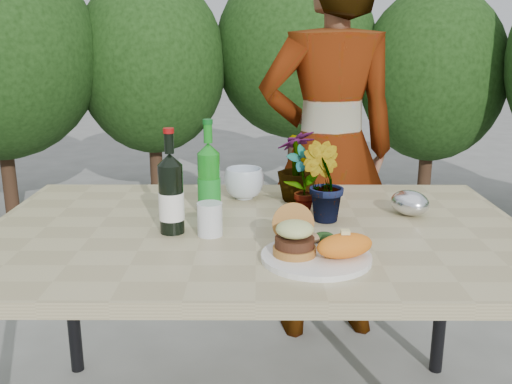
{
  "coord_description": "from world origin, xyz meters",
  "views": [
    {
      "loc": [
        0.01,
        -1.6,
        1.3
      ],
      "look_at": [
        0.0,
        -0.08,
        0.88
      ],
      "focal_mm": 40.0,
      "sensor_mm": 36.0,
      "label": 1
    }
  ],
  "objects_px": {
    "patio_table": "(256,245)",
    "dinner_plate": "(316,257)",
    "wine_bottle": "(171,195)",
    "person": "(329,151)"
  },
  "relations": [
    {
      "from": "patio_table",
      "to": "dinner_plate",
      "type": "distance_m",
      "value": 0.31
    },
    {
      "from": "patio_table",
      "to": "dinner_plate",
      "type": "relative_size",
      "value": 5.71
    },
    {
      "from": "patio_table",
      "to": "wine_bottle",
      "type": "height_order",
      "value": "wine_bottle"
    },
    {
      "from": "person",
      "to": "dinner_plate",
      "type": "bearing_deg",
      "value": 72.05
    },
    {
      "from": "patio_table",
      "to": "person",
      "type": "xyz_separation_m",
      "value": [
        0.31,
        0.76,
        0.13
      ]
    },
    {
      "from": "dinner_plate",
      "to": "wine_bottle",
      "type": "bearing_deg",
      "value": 152.01
    },
    {
      "from": "dinner_plate",
      "to": "patio_table",
      "type": "bearing_deg",
      "value": 120.78
    },
    {
      "from": "wine_bottle",
      "to": "person",
      "type": "relative_size",
      "value": 0.18
    },
    {
      "from": "dinner_plate",
      "to": "wine_bottle",
      "type": "xyz_separation_m",
      "value": [
        -0.39,
        0.21,
        0.1
      ]
    },
    {
      "from": "patio_table",
      "to": "wine_bottle",
      "type": "relative_size",
      "value": 5.27
    }
  ]
}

